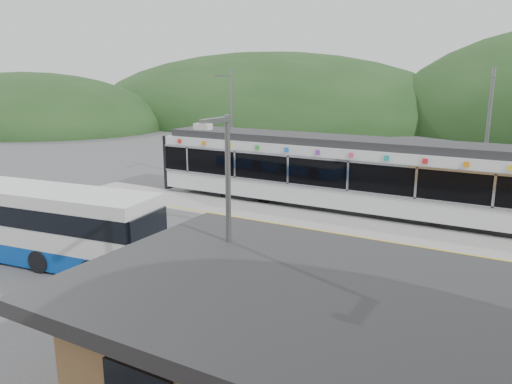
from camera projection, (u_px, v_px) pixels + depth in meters
The scene contains 10 objects.
ground at pixel (265, 245), 20.01m from camera, with size 120.00×120.00×0.00m, color #4C4C4F.
hills at pixel (449, 233), 21.51m from camera, with size 146.00×149.00×26.00m.
platform at pixel (299, 221), 22.77m from camera, with size 26.00×3.20×0.30m, color #9E9E99.
yellow_line at pixel (287, 225), 21.63m from camera, with size 26.00×0.10×0.01m, color yellow.
train at pixel (349, 173), 23.97m from camera, with size 20.44×3.01×3.74m.
catenary_mast_west at pixel (231, 126), 29.78m from camera, with size 0.18×1.80×7.00m.
catenary_mast_east at pixel (486, 142), 23.04m from camera, with size 0.18×1.80×7.00m.
station_shelter at pixel (317, 362), 9.15m from camera, with size 9.20×6.20×3.00m.
bus at pixel (35, 224), 18.36m from camera, with size 10.08×3.48×2.69m.
lamp_post at pixel (226, 222), 11.08m from camera, with size 0.35×1.03×5.85m.
Camera 1 is at (9.07, -16.67, 6.70)m, focal length 35.00 mm.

